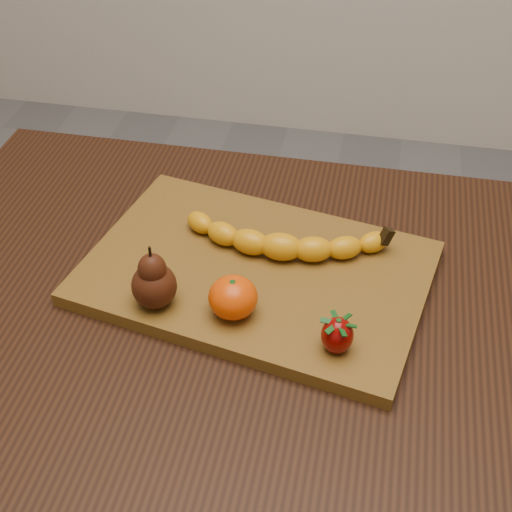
% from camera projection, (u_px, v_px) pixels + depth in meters
% --- Properties ---
extents(table, '(1.00, 0.70, 0.76)m').
position_uv_depth(table, '(251.00, 349.00, 1.00)').
color(table, black).
rests_on(table, ground).
extents(cutting_board, '(0.50, 0.38, 0.02)m').
position_uv_depth(cutting_board, '(256.00, 273.00, 0.96)').
color(cutting_board, brown).
rests_on(cutting_board, table).
extents(banana, '(0.25, 0.07, 0.04)m').
position_uv_depth(banana, '(281.00, 247.00, 0.96)').
color(banana, orange).
rests_on(banana, cutting_board).
extents(pear, '(0.06, 0.06, 0.09)m').
position_uv_depth(pear, '(153.00, 276.00, 0.88)').
color(pear, '#3F190A').
rests_on(pear, cutting_board).
extents(mandarin, '(0.07, 0.07, 0.05)m').
position_uv_depth(mandarin, '(233.00, 297.00, 0.88)').
color(mandarin, '#E94302').
rests_on(mandarin, cutting_board).
extents(strawberry, '(0.04, 0.04, 0.05)m').
position_uv_depth(strawberry, '(337.00, 334.00, 0.83)').
color(strawberry, '#7B0503').
rests_on(strawberry, cutting_board).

